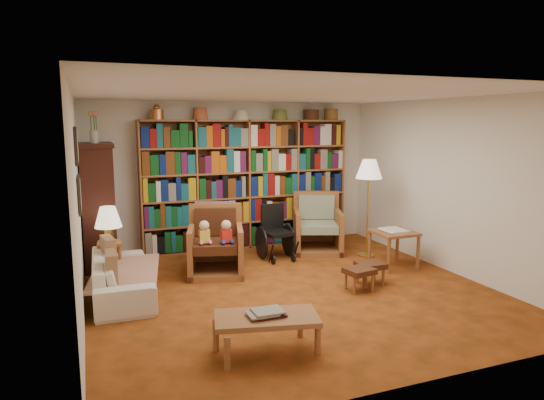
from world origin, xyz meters
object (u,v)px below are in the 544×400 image
footstool_a (359,272)px  armchair_leather (214,245)px  side_table_lamp (110,254)px  coffee_table (266,320)px  floor_lamp (369,173)px  side_table_papers (394,236)px  armchair_sage (315,229)px  footstool_b (371,267)px  sofa (122,276)px  wheelchair (275,234)px

footstool_a → armchair_leather: bearing=136.4°
side_table_lamp → coffee_table: size_ratio=0.51×
floor_lamp → side_table_papers: (0.03, -0.68, -0.89)m
side_table_lamp → armchair_leather: 1.43m
side_table_papers → armchair_sage: bearing=116.4°
side_table_lamp → armchair_sage: 3.36m
armchair_sage → footstool_b: 1.88m
side_table_papers → footstool_b: side_table_papers is taller
sofa → armchair_leather: (1.33, 0.54, 0.15)m
floor_lamp → footstool_a: floor_lamp is taller
sofa → side_table_lamp: bearing=9.6°
sofa → floor_lamp: floor_lamp is taller
side_table_lamp → footstool_a: bearing=-28.4°
armchair_sage → coffee_table: (-2.07, -3.20, -0.06)m
side_table_papers → footstool_a: 1.27m
armchair_sage → floor_lamp: 1.33m
armchair_leather → wheelchair: 1.17m
armchair_sage → side_table_papers: size_ratio=1.83×
side_table_lamp → side_table_papers: 4.09m
armchair_sage → wheelchair: size_ratio=1.24×
floor_lamp → sofa: bearing=-173.1°
armchair_leather → coffee_table: bearing=-93.6°
footstool_a → footstool_b: (0.27, 0.17, 0.00)m
sofa → side_table_papers: (3.89, -0.21, 0.22)m
sofa → side_table_papers: size_ratio=2.97×
side_table_lamp → footstool_b: side_table_lamp is taller
floor_lamp → coffee_table: floor_lamp is taller
footstool_b → coffee_table: coffee_table is taller
footstool_b → side_table_lamp: bearing=156.1°
side_table_papers → coffee_table: size_ratio=0.55×
side_table_lamp → footstool_b: bearing=-23.9°
side_table_papers → wheelchair: bearing=142.0°
sofa → armchair_sage: (3.23, 1.11, 0.12)m
armchair_leather → coffee_table: armchair_leather is taller
sofa → footstool_b: bearing=-102.4°
wheelchair → armchair_leather: bearing=-160.8°
footstool_b → coffee_table: size_ratio=0.34×
armchair_sage → side_table_papers: (0.66, -1.32, 0.10)m
coffee_table → side_table_lamp: bearing=114.5°
footstool_a → floor_lamp: bearing=54.8°
coffee_table → sofa: bearing=119.1°
sofa → side_table_lamp: size_ratio=3.21×
sofa → floor_lamp: 4.04m
armchair_leather → footstool_a: (1.54, -1.47, -0.15)m
side_table_lamp → footstool_a: 3.38m
coffee_table → wheelchair: bearing=67.1°
sofa → floor_lamp: bearing=-81.9°
armchair_sage → footstool_a: size_ratio=2.64×
side_table_papers → footstool_b: 0.96m
floor_lamp → side_table_papers: size_ratio=2.70×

